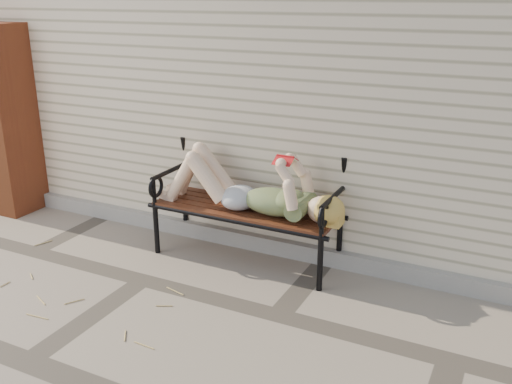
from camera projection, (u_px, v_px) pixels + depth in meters
The scene contains 7 objects.
ground at pixel (143, 280), 4.80m from camera, with size 80.00×80.00×0.00m, color gray.
house_wall at pixel (288, 62), 6.84m from camera, with size 8.00×4.00×3.00m, color beige.
foundation_strip at pixel (203, 231), 5.59m from camera, with size 8.00×0.10×0.15m, color #9C978D.
brick_pillar at pixel (5, 120), 6.06m from camera, with size 0.50×0.50×2.00m, color #984522.
garden_bench at pixel (251, 187), 5.06m from camera, with size 1.81×0.72×1.17m.
reading_woman at pixel (245, 188), 4.92m from camera, with size 1.71×0.39×0.54m.
straw_scatter at pixel (46, 285), 4.70m from camera, with size 2.52×1.15×0.01m.
Camera 1 is at (2.75, -3.41, 2.30)m, focal length 40.00 mm.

